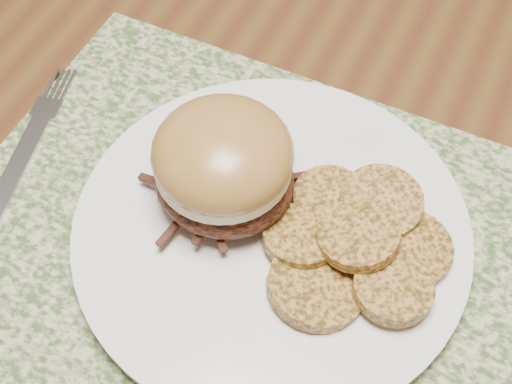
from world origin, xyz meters
TOP-DOWN VIEW (x-y plane):
  - ground at (0.00, 0.00)m, footprint 3.50×3.50m
  - dining_table at (0.00, 0.00)m, footprint 1.50×0.90m
  - placemat at (0.28, -0.12)m, footprint 0.45×0.33m
  - dinner_plate at (0.28, -0.11)m, footprint 0.26×0.26m
  - pork_sandwich at (0.24, -0.10)m, footprint 0.11×0.11m
  - roasted_potatoes at (0.34, -0.10)m, footprint 0.15×0.16m
  - fork at (0.08, -0.12)m, footprint 0.06×0.18m

SIDE VIEW (x-z plane):
  - ground at x=0.00m, z-range 0.00..0.00m
  - dining_table at x=0.00m, z-range 0.30..1.05m
  - placemat at x=0.28m, z-range 0.75..0.75m
  - fork at x=0.08m, z-range 0.75..0.76m
  - dinner_plate at x=0.28m, z-range 0.75..0.77m
  - roasted_potatoes at x=0.34m, z-range 0.76..0.80m
  - pork_sandwich at x=0.24m, z-range 0.77..0.84m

